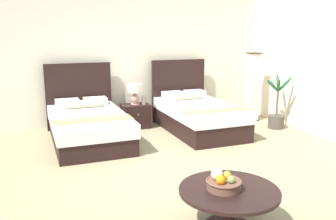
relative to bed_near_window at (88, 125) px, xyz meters
The scene contains 11 objects.
ground_plane 2.21m from the bed_near_window, 61.02° to the right, with size 9.75×9.78×0.02m, color gray.
wall_back 1.92m from the bed_near_window, 47.78° to the left, with size 9.75×0.12×2.77m, color beige.
bed_near_window is the anchor object (origin of this frame).
bed_near_corner 2.12m from the bed_near_window, ahead, with size 1.27×2.15×1.33m.
nightstand 1.21m from the bed_near_window, 31.40° to the left, with size 0.57×0.42×0.48m.
table_lamp 1.29m from the bed_near_window, 32.20° to the left, with size 0.28×0.28×0.41m.
vase 1.36m from the bed_near_window, 26.13° to the left, with size 0.09×0.09×0.17m.
coffee_table 3.54m from the bed_near_window, 74.64° to the right, with size 0.99×0.99×0.41m.
fruit_bowl 3.52m from the bed_near_window, 75.55° to the right, with size 0.35×0.35×0.20m.
floor_lamp_corner 3.64m from the bed_near_window, ahead, with size 0.26×0.26×1.49m.
potted_palm 3.72m from the bed_near_window, ahead, with size 0.60×0.47×1.12m.
Camera 1 is at (-1.77, -4.37, 1.91)m, focal length 38.41 mm.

